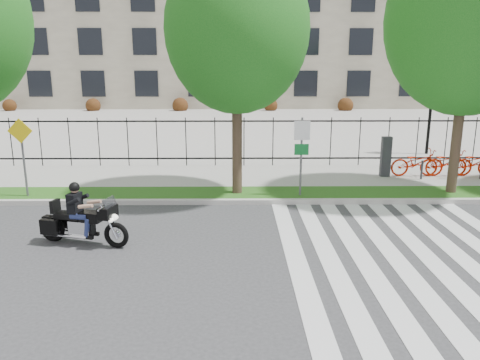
{
  "coord_description": "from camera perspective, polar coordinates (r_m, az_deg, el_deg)",
  "views": [
    {
      "loc": [
        0.84,
        -9.95,
        4.25
      ],
      "look_at": [
        0.97,
        3.0,
        1.05
      ],
      "focal_mm": 35.0,
      "sensor_mm": 36.0,
      "label": 1
    }
  ],
  "objects": [
    {
      "name": "crosswalk_stripes",
      "position": [
        11.53,
        19.93,
        -8.59
      ],
      "size": [
        5.7,
        8.0,
        0.01
      ],
      "primitive_type": null,
      "color": "silver",
      "rests_on": "ground"
    },
    {
      "name": "lamp_post_right",
      "position": [
        23.81,
        22.43,
        10.36
      ],
      "size": [
        1.06,
        0.7,
        4.25
      ],
      "color": "black",
      "rests_on": "ground"
    },
    {
      "name": "sign_pole_warning",
      "position": [
        16.19,
        -25.03,
        3.67
      ],
      "size": [
        0.78,
        0.09,
        2.49
      ],
      "color": "#59595B",
      "rests_on": "grass_verge"
    },
    {
      "name": "ground",
      "position": [
        10.85,
        -5.04,
        -9.23
      ],
      "size": [
        120.0,
        120.0,
        0.0
      ],
      "primitive_type": "plane",
      "color": "#323235",
      "rests_on": "ground"
    },
    {
      "name": "office_building",
      "position": [
        55.17,
        -1.55,
        19.84
      ],
      "size": [
        60.0,
        21.9,
        20.15
      ],
      "color": "gray",
      "rests_on": "ground"
    },
    {
      "name": "iron_fence",
      "position": [
        19.42,
        -3.07,
        4.69
      ],
      "size": [
        30.0,
        0.06,
        2.0
      ],
      "primitive_type": null,
      "color": "black",
      "rests_on": "sidewalk"
    },
    {
      "name": "street_tree_1",
      "position": [
        14.93,
        -0.38,
        17.84
      ],
      "size": [
        4.45,
        4.45,
        7.7
      ],
      "color": "#3E2F22",
      "rests_on": "grass_verge"
    },
    {
      "name": "curb",
      "position": [
        14.68,
        -3.84,
        -2.66
      ],
      "size": [
        60.0,
        0.2,
        0.15
      ],
      "primitive_type": "cube",
      "color": "#BBB8B0",
      "rests_on": "ground"
    },
    {
      "name": "sidewalk",
      "position": [
        17.91,
        -3.25,
        0.39
      ],
      "size": [
        60.0,
        3.5,
        0.15
      ],
      "primitive_type": "cube",
      "color": "gray",
      "rests_on": "ground"
    },
    {
      "name": "plaza",
      "position": [
        35.21,
        -1.96,
        7.04
      ],
      "size": [
        80.0,
        34.0,
        0.1
      ],
      "primitive_type": "cube",
      "color": "gray",
      "rests_on": "ground"
    },
    {
      "name": "grass_verge",
      "position": [
        15.49,
        -3.67,
        -1.77
      ],
      "size": [
        60.0,
        1.5,
        0.15
      ],
      "primitive_type": "cube",
      "color": "#214D13",
      "rests_on": "ground"
    },
    {
      "name": "motorcycle_rider",
      "position": [
        11.92,
        -18.7,
        -4.61
      ],
      "size": [
        2.36,
        1.07,
        1.86
      ],
      "color": "black",
      "rests_on": "ground"
    },
    {
      "name": "sign_pole_regulatory",
      "position": [
        14.89,
        7.51,
        4.07
      ],
      "size": [
        0.5,
        0.09,
        2.5
      ],
      "color": "#59595B",
      "rests_on": "grass_verge"
    },
    {
      "name": "street_tree_2",
      "position": [
        16.58,
        26.22,
        17.08
      ],
      "size": [
        5.07,
        5.07,
        8.34
      ],
      "color": "#3E2F22",
      "rests_on": "grass_verge"
    }
  ]
}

